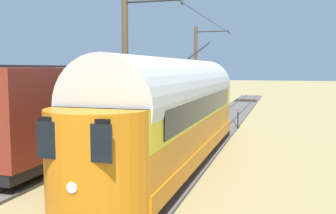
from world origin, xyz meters
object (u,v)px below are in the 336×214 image
(vintage_streetcar, at_px, (175,110))
(catenary_pole_mid_near, at_px, (127,72))
(boxcar_adjacent, at_px, (82,105))
(switch_stand, at_px, (238,118))
(catenary_pole_foreground, at_px, (196,70))

(vintage_streetcar, height_order, catenary_pole_mid_near, catenary_pole_mid_near)
(boxcar_adjacent, xyz_separation_m, switch_stand, (-6.34, -8.66, -1.46))
(boxcar_adjacent, relative_size, catenary_pole_foreground, 1.90)
(catenary_pole_foreground, distance_m, switch_stand, 7.43)
(vintage_streetcar, bearing_deg, boxcar_adjacent, -14.88)
(vintage_streetcar, distance_m, catenary_pole_foreground, 15.75)
(switch_stand, bearing_deg, catenary_pole_foreground, -54.37)
(catenary_pole_mid_near, bearing_deg, catenary_pole_foreground, -90.00)
(vintage_streetcar, relative_size, boxcar_adjacent, 1.17)
(boxcar_adjacent, bearing_deg, catenary_pole_mid_near, 175.17)
(boxcar_adjacent, distance_m, catenary_pole_mid_near, 2.88)
(catenary_pole_foreground, height_order, switch_stand, catenary_pole_foreground)
(catenary_pole_mid_near, bearing_deg, boxcar_adjacent, -4.83)
(vintage_streetcar, bearing_deg, switch_stand, -98.00)
(catenary_pole_foreground, xyz_separation_m, catenary_pole_mid_near, (0.00, 14.36, 0.00))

